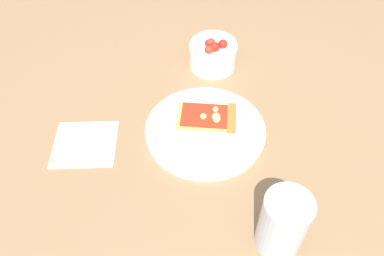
{
  "coord_description": "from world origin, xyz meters",
  "views": [
    {
      "loc": [
        0.58,
        0.0,
        0.65
      ],
      "look_at": [
        0.03,
        -0.07,
        0.03
      ],
      "focal_mm": 36.36,
      "sensor_mm": 36.0,
      "label": 1
    }
  ],
  "objects_px": {
    "plate": "(205,130)",
    "salad_bowl": "(213,54)",
    "soda_glass": "(282,225)",
    "paper_napkin": "(85,144)",
    "pizza_slice_main": "(211,117)"
  },
  "relations": [
    {
      "from": "soda_glass",
      "to": "paper_napkin",
      "type": "distance_m",
      "value": 0.45
    },
    {
      "from": "plate",
      "to": "salad_bowl",
      "type": "relative_size",
      "value": 2.18
    },
    {
      "from": "pizza_slice_main",
      "to": "salad_bowl",
      "type": "relative_size",
      "value": 1.11
    },
    {
      "from": "soda_glass",
      "to": "paper_napkin",
      "type": "bearing_deg",
      "value": -112.76
    },
    {
      "from": "soda_glass",
      "to": "paper_napkin",
      "type": "xyz_separation_m",
      "value": [
        -0.17,
        -0.41,
        -0.06
      ]
    },
    {
      "from": "pizza_slice_main",
      "to": "paper_napkin",
      "type": "bearing_deg",
      "value": -69.82
    },
    {
      "from": "pizza_slice_main",
      "to": "soda_glass",
      "type": "bearing_deg",
      "value": 28.33
    },
    {
      "from": "salad_bowl",
      "to": "soda_glass",
      "type": "bearing_deg",
      "value": 18.63
    },
    {
      "from": "plate",
      "to": "paper_napkin",
      "type": "relative_size",
      "value": 1.98
    },
    {
      "from": "pizza_slice_main",
      "to": "soda_glass",
      "type": "relative_size",
      "value": 1.06
    },
    {
      "from": "soda_glass",
      "to": "paper_napkin",
      "type": "relative_size",
      "value": 0.95
    },
    {
      "from": "plate",
      "to": "paper_napkin",
      "type": "bearing_deg",
      "value": -75.04
    },
    {
      "from": "pizza_slice_main",
      "to": "soda_glass",
      "type": "distance_m",
      "value": 0.31
    },
    {
      "from": "pizza_slice_main",
      "to": "paper_napkin",
      "type": "height_order",
      "value": "pizza_slice_main"
    },
    {
      "from": "plate",
      "to": "pizza_slice_main",
      "type": "bearing_deg",
      "value": 161.86
    }
  ]
}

